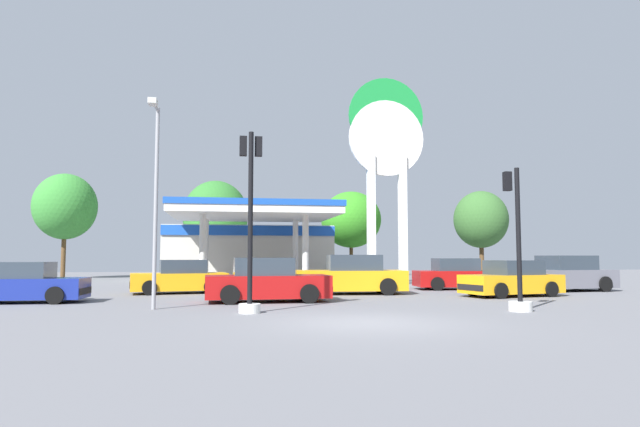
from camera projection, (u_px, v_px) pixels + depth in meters
name	position (u px, v px, depth m)	size (l,w,h in m)	color
ground_plane	(365.00, 323.00, 13.19)	(90.00, 90.00, 0.00)	slate
gas_station	(248.00, 249.00, 35.65)	(10.51, 14.58, 4.32)	beige
station_pole_sign	(386.00, 151.00, 32.31)	(4.49, 0.56, 12.10)	white
car_0	(25.00, 284.00, 18.89)	(3.94, 1.86, 1.40)	black
car_1	(351.00, 276.00, 23.30)	(4.74, 2.38, 1.65)	black
car_2	(267.00, 282.00, 19.27)	(4.35, 2.06, 1.54)	black
car_3	(180.00, 278.00, 23.65)	(4.24, 2.34, 1.44)	black
car_4	(564.00, 275.00, 25.15)	(4.73, 2.51, 1.62)	black
car_5	(458.00, 275.00, 26.43)	(4.32, 2.24, 1.49)	black
car_6	(512.00, 280.00, 21.86)	(4.24, 2.47, 1.43)	black
traffic_signal_0	(250.00, 232.00, 15.66)	(0.65, 0.66, 5.16)	silver
traffic_signal_1	(518.00, 265.00, 16.08)	(0.67, 0.69, 4.20)	silver
tree_0	(65.00, 207.00, 39.27)	(4.37, 4.37, 7.48)	brown
tree_1	(216.00, 216.00, 40.72)	(4.79, 4.79, 7.17)	brown
tree_2	(351.00, 220.00, 43.32)	(4.72, 4.72, 6.67)	brown
tree_3	(481.00, 220.00, 44.58)	(4.34, 4.34, 6.86)	brown
corner_streetlamp	(155.00, 184.00, 16.58)	(0.24, 1.48, 6.16)	gray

